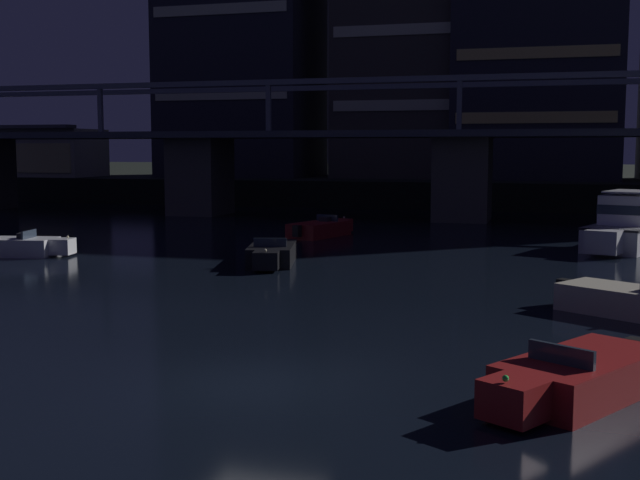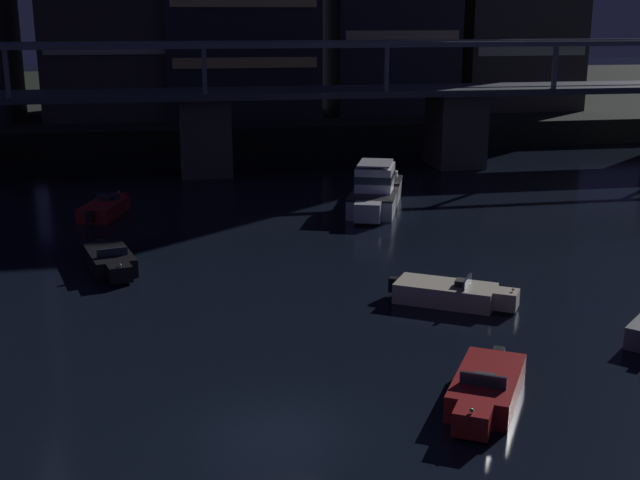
{
  "view_description": "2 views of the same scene",
  "coord_description": "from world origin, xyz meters",
  "px_view_note": "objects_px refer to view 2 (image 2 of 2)",
  "views": [
    {
      "loc": [
        5.63,
        -15.14,
        4.8
      ],
      "look_at": [
        -2.46,
        13.32,
        1.46
      ],
      "focal_mm": 45.48,
      "sensor_mm": 36.0,
      "label": 1
    },
    {
      "loc": [
        -2.7,
        -20.28,
        11.08
      ],
      "look_at": [
        3.97,
        15.46,
        1.21
      ],
      "focal_mm": 46.23,
      "sensor_mm": 36.0,
      "label": 2
    }
  ],
  "objects_px": {
    "river_bridge": "(204,119)",
    "speedboat_far_center": "(451,293)",
    "speedboat_near_center": "(105,208)",
    "speedboat_far_left": "(486,389)",
    "cabin_cruiser_near_left": "(375,190)",
    "speedboat_mid_center": "(110,261)"
  },
  "relations": [
    {
      "from": "speedboat_mid_center",
      "to": "cabin_cruiser_near_left",
      "type": "bearing_deg",
      "value": 34.03
    },
    {
      "from": "speedboat_near_center",
      "to": "speedboat_mid_center",
      "type": "bearing_deg",
      "value": -85.17
    },
    {
      "from": "river_bridge",
      "to": "speedboat_far_center",
      "type": "xyz_separation_m",
      "value": [
        8.15,
        -30.23,
        -3.58
      ]
    },
    {
      "from": "river_bridge",
      "to": "speedboat_mid_center",
      "type": "xyz_separation_m",
      "value": [
        -5.48,
        -23.02,
        -3.58
      ]
    },
    {
      "from": "river_bridge",
      "to": "cabin_cruiser_near_left",
      "type": "distance_m",
      "value": 16.29
    },
    {
      "from": "speedboat_near_center",
      "to": "speedboat_far_left",
      "type": "bearing_deg",
      "value": -64.59
    },
    {
      "from": "speedboat_far_center",
      "to": "river_bridge",
      "type": "bearing_deg",
      "value": 105.09
    },
    {
      "from": "river_bridge",
      "to": "speedboat_near_center",
      "type": "relative_size",
      "value": 15.9
    },
    {
      "from": "river_bridge",
      "to": "speedboat_far_center",
      "type": "bearing_deg",
      "value": -74.91
    },
    {
      "from": "speedboat_far_left",
      "to": "speedboat_mid_center",
      "type": "bearing_deg",
      "value": 126.68
    },
    {
      "from": "speedboat_near_center",
      "to": "speedboat_far_left",
      "type": "distance_m",
      "value": 29.49
    },
    {
      "from": "cabin_cruiser_near_left",
      "to": "speedboat_far_center",
      "type": "bearing_deg",
      "value": -94.28
    },
    {
      "from": "speedboat_mid_center",
      "to": "speedboat_far_center",
      "type": "distance_m",
      "value": 15.42
    },
    {
      "from": "cabin_cruiser_near_left",
      "to": "speedboat_near_center",
      "type": "distance_m",
      "value": 15.88
    },
    {
      "from": "speedboat_mid_center",
      "to": "speedboat_far_center",
      "type": "height_order",
      "value": "same"
    },
    {
      "from": "speedboat_near_center",
      "to": "speedboat_far_left",
      "type": "relative_size",
      "value": 1.07
    },
    {
      "from": "speedboat_mid_center",
      "to": "speedboat_far_left",
      "type": "relative_size",
      "value": 1.08
    },
    {
      "from": "cabin_cruiser_near_left",
      "to": "speedboat_far_left",
      "type": "xyz_separation_m",
      "value": [
        -3.19,
        -25.83,
        -0.64
      ]
    },
    {
      "from": "cabin_cruiser_near_left",
      "to": "speedboat_mid_center",
      "type": "distance_m",
      "value": 18.02
    },
    {
      "from": "speedboat_near_center",
      "to": "speedboat_far_left",
      "type": "xyz_separation_m",
      "value": [
        12.65,
        -26.64,
        0.0
      ]
    },
    {
      "from": "cabin_cruiser_near_left",
      "to": "speedboat_mid_center",
      "type": "relative_size",
      "value": 1.79
    },
    {
      "from": "river_bridge",
      "to": "speedboat_far_left",
      "type": "relative_size",
      "value": 16.97
    }
  ]
}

